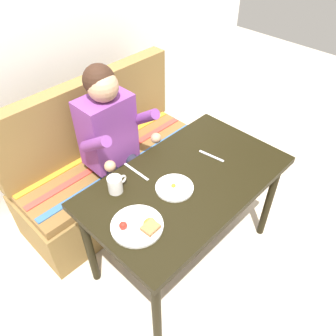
{
  "coord_description": "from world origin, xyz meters",
  "views": [
    {
      "loc": [
        -1.06,
        -0.87,
        2.05
      ],
      "look_at": [
        0.0,
        0.15,
        0.72
      ],
      "focal_mm": 35.91,
      "sensor_mm": 36.0,
      "label": 1
    }
  ],
  "objects_px": {
    "plate_breakfast": "(138,226)",
    "knife": "(136,172)",
    "table": "(187,189)",
    "coffee_mug": "(115,184)",
    "fork": "(211,156)",
    "couch": "(110,168)",
    "person": "(114,137)",
    "plate_eggs": "(174,187)"
  },
  "relations": [
    {
      "from": "fork",
      "to": "knife",
      "type": "xyz_separation_m",
      "value": [
        -0.41,
        0.23,
        0.0
      ]
    },
    {
      "from": "fork",
      "to": "knife",
      "type": "distance_m",
      "value": 0.47
    },
    {
      "from": "coffee_mug",
      "to": "plate_eggs",
      "type": "bearing_deg",
      "value": -43.23
    },
    {
      "from": "couch",
      "to": "fork",
      "type": "distance_m",
      "value": 0.88
    },
    {
      "from": "couch",
      "to": "person",
      "type": "height_order",
      "value": "person"
    },
    {
      "from": "couch",
      "to": "plate_breakfast",
      "type": "xyz_separation_m",
      "value": [
        -0.42,
        -0.82,
        0.41
      ]
    },
    {
      "from": "table",
      "to": "person",
      "type": "height_order",
      "value": "person"
    },
    {
      "from": "plate_eggs",
      "to": "coffee_mug",
      "type": "xyz_separation_m",
      "value": [
        -0.23,
        0.22,
        0.04
      ]
    },
    {
      "from": "couch",
      "to": "coffee_mug",
      "type": "height_order",
      "value": "couch"
    },
    {
      "from": "plate_eggs",
      "to": "couch",
      "type": "bearing_deg",
      "value": 82.21
    },
    {
      "from": "plate_breakfast",
      "to": "fork",
      "type": "bearing_deg",
      "value": 6.65
    },
    {
      "from": "table",
      "to": "fork",
      "type": "distance_m",
      "value": 0.27
    },
    {
      "from": "coffee_mug",
      "to": "person",
      "type": "bearing_deg",
      "value": 51.87
    },
    {
      "from": "table",
      "to": "person",
      "type": "distance_m",
      "value": 0.6
    },
    {
      "from": "coffee_mug",
      "to": "knife",
      "type": "bearing_deg",
      "value": 10.86
    },
    {
      "from": "plate_breakfast",
      "to": "knife",
      "type": "xyz_separation_m",
      "value": [
        0.26,
        0.3,
        -0.01
      ]
    },
    {
      "from": "plate_breakfast",
      "to": "plate_eggs",
      "type": "bearing_deg",
      "value": 9.46
    },
    {
      "from": "plate_breakfast",
      "to": "plate_eggs",
      "type": "relative_size",
      "value": 1.24
    },
    {
      "from": "plate_eggs",
      "to": "table",
      "type": "bearing_deg",
      "value": 0.23
    },
    {
      "from": "person",
      "to": "plate_eggs",
      "type": "bearing_deg",
      "value": -95.86
    },
    {
      "from": "fork",
      "to": "plate_breakfast",
      "type": "bearing_deg",
      "value": 178.51
    },
    {
      "from": "plate_breakfast",
      "to": "plate_eggs",
      "type": "distance_m",
      "value": 0.32
    },
    {
      "from": "table",
      "to": "knife",
      "type": "height_order",
      "value": "knife"
    },
    {
      "from": "plate_breakfast",
      "to": "fork",
      "type": "xyz_separation_m",
      "value": [
        0.67,
        0.08,
        -0.01
      ]
    },
    {
      "from": "fork",
      "to": "knife",
      "type": "height_order",
      "value": "same"
    },
    {
      "from": "person",
      "to": "fork",
      "type": "xyz_separation_m",
      "value": [
        0.3,
        -0.56,
        -0.01
      ]
    },
    {
      "from": "table",
      "to": "plate_breakfast",
      "type": "relative_size",
      "value": 4.6
    },
    {
      "from": "couch",
      "to": "knife",
      "type": "height_order",
      "value": "couch"
    },
    {
      "from": "knife",
      "to": "fork",
      "type": "bearing_deg",
      "value": -28.46
    },
    {
      "from": "plate_breakfast",
      "to": "coffee_mug",
      "type": "distance_m",
      "value": 0.29
    },
    {
      "from": "table",
      "to": "plate_eggs",
      "type": "xyz_separation_m",
      "value": [
        -0.1,
        -0.0,
        0.09
      ]
    },
    {
      "from": "table",
      "to": "person",
      "type": "relative_size",
      "value": 0.99
    },
    {
      "from": "table",
      "to": "couch",
      "type": "height_order",
      "value": "couch"
    },
    {
      "from": "couch",
      "to": "fork",
      "type": "bearing_deg",
      "value": -71.13
    },
    {
      "from": "plate_breakfast",
      "to": "knife",
      "type": "relative_size",
      "value": 1.3
    },
    {
      "from": "fork",
      "to": "coffee_mug",
      "type": "bearing_deg",
      "value": 153.81
    },
    {
      "from": "knife",
      "to": "couch",
      "type": "bearing_deg",
      "value": 72.81
    },
    {
      "from": "table",
      "to": "person",
      "type": "xyz_separation_m",
      "value": [
        -0.04,
        0.59,
        0.09
      ]
    },
    {
      "from": "couch",
      "to": "person",
      "type": "relative_size",
      "value": 1.19
    },
    {
      "from": "fork",
      "to": "person",
      "type": "bearing_deg",
      "value": 109.59
    },
    {
      "from": "table",
      "to": "knife",
      "type": "distance_m",
      "value": 0.31
    },
    {
      "from": "table",
      "to": "coffee_mug",
      "type": "distance_m",
      "value": 0.42
    }
  ]
}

